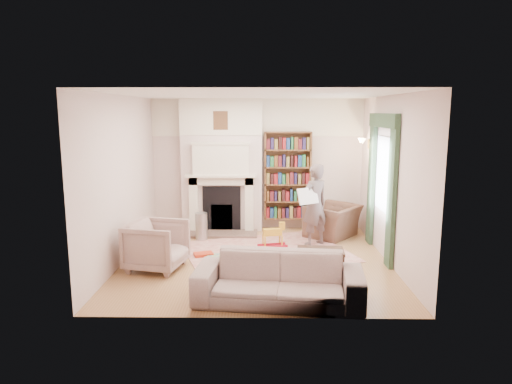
{
  "coord_description": "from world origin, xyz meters",
  "views": [
    {
      "loc": [
        0.11,
        -7.55,
        2.53
      ],
      "look_at": [
        0.0,
        0.25,
        1.15
      ],
      "focal_mm": 32.0,
      "sensor_mm": 36.0,
      "label": 1
    }
  ],
  "objects_px": {
    "man_reading": "(315,205)",
    "bookcase": "(288,176)",
    "sofa": "(279,279)",
    "armchair_left": "(157,245)",
    "paraffin_heater": "(202,226)",
    "rocking_horse": "(272,235)",
    "armchair_reading": "(333,221)",
    "coffee_table": "(320,264)"
  },
  "relations": [
    {
      "from": "sofa",
      "to": "paraffin_heater",
      "type": "distance_m",
      "value": 3.33
    },
    {
      "from": "sofa",
      "to": "man_reading",
      "type": "bearing_deg",
      "value": 80.52
    },
    {
      "from": "bookcase",
      "to": "paraffin_heater",
      "type": "xyz_separation_m",
      "value": [
        -1.75,
        -0.88,
        -0.9
      ]
    },
    {
      "from": "man_reading",
      "to": "paraffin_heater",
      "type": "xyz_separation_m",
      "value": [
        -2.2,
        0.32,
        -0.51
      ]
    },
    {
      "from": "rocking_horse",
      "to": "paraffin_heater",
      "type": "bearing_deg",
      "value": 147.69
    },
    {
      "from": "man_reading",
      "to": "rocking_horse",
      "type": "xyz_separation_m",
      "value": [
        -0.8,
        -0.17,
        -0.55
      ]
    },
    {
      "from": "armchair_left",
      "to": "paraffin_heater",
      "type": "distance_m",
      "value": 1.79
    },
    {
      "from": "armchair_left",
      "to": "coffee_table",
      "type": "relative_size",
      "value": 1.24
    },
    {
      "from": "coffee_table",
      "to": "rocking_horse",
      "type": "height_order",
      "value": "rocking_horse"
    },
    {
      "from": "sofa",
      "to": "paraffin_heater",
      "type": "height_order",
      "value": "sofa"
    },
    {
      "from": "bookcase",
      "to": "armchair_reading",
      "type": "xyz_separation_m",
      "value": [
        0.9,
        -0.6,
        -0.85
      ]
    },
    {
      "from": "sofa",
      "to": "coffee_table",
      "type": "relative_size",
      "value": 3.19
    },
    {
      "from": "paraffin_heater",
      "to": "sofa",
      "type": "bearing_deg",
      "value": -64.5
    },
    {
      "from": "armchair_reading",
      "to": "coffee_table",
      "type": "relative_size",
      "value": 1.43
    },
    {
      "from": "armchair_reading",
      "to": "paraffin_heater",
      "type": "bearing_deg",
      "value": -44.73
    },
    {
      "from": "man_reading",
      "to": "paraffin_heater",
      "type": "distance_m",
      "value": 2.28
    },
    {
      "from": "armchair_reading",
      "to": "bookcase",
      "type": "bearing_deg",
      "value": -84.23
    },
    {
      "from": "bookcase",
      "to": "sofa",
      "type": "xyz_separation_m",
      "value": [
        -0.32,
        -3.88,
        -0.85
      ]
    },
    {
      "from": "sofa",
      "to": "coffee_table",
      "type": "height_order",
      "value": "sofa"
    },
    {
      "from": "armchair_left",
      "to": "paraffin_heater",
      "type": "xyz_separation_m",
      "value": [
        0.49,
        1.72,
        -0.12
      ]
    },
    {
      "from": "man_reading",
      "to": "rocking_horse",
      "type": "height_order",
      "value": "man_reading"
    },
    {
      "from": "coffee_table",
      "to": "rocking_horse",
      "type": "relative_size",
      "value": 1.28
    },
    {
      "from": "man_reading",
      "to": "bookcase",
      "type": "bearing_deg",
      "value": -102.94
    },
    {
      "from": "coffee_table",
      "to": "rocking_horse",
      "type": "distance_m",
      "value": 1.74
    },
    {
      "from": "armchair_reading",
      "to": "man_reading",
      "type": "relative_size",
      "value": 0.64
    },
    {
      "from": "armchair_reading",
      "to": "man_reading",
      "type": "bearing_deg",
      "value": 2.39
    },
    {
      "from": "man_reading",
      "to": "rocking_horse",
      "type": "relative_size",
      "value": 2.88
    },
    {
      "from": "man_reading",
      "to": "coffee_table",
      "type": "xyz_separation_m",
      "value": [
        -0.1,
        -1.76,
        -0.56
      ]
    },
    {
      "from": "rocking_horse",
      "to": "sofa",
      "type": "bearing_deg",
      "value": -102.44
    },
    {
      "from": "paraffin_heater",
      "to": "man_reading",
      "type": "bearing_deg",
      "value": -8.29
    },
    {
      "from": "sofa",
      "to": "man_reading",
      "type": "relative_size",
      "value": 1.42
    },
    {
      "from": "sofa",
      "to": "coffee_table",
      "type": "bearing_deg",
      "value": 60.46
    },
    {
      "from": "bookcase",
      "to": "coffee_table",
      "type": "xyz_separation_m",
      "value": [
        0.35,
        -2.96,
        -0.95
      ]
    },
    {
      "from": "rocking_horse",
      "to": "bookcase",
      "type": "bearing_deg",
      "value": 62.63
    },
    {
      "from": "armchair_reading",
      "to": "coffee_table",
      "type": "bearing_deg",
      "value": 26.2
    },
    {
      "from": "armchair_reading",
      "to": "sofa",
      "type": "xyz_separation_m",
      "value": [
        -1.22,
        -3.28,
        0.0
      ]
    },
    {
      "from": "armchair_left",
      "to": "sofa",
      "type": "distance_m",
      "value": 2.32
    },
    {
      "from": "bookcase",
      "to": "coffee_table",
      "type": "bearing_deg",
      "value": -83.16
    },
    {
      "from": "bookcase",
      "to": "coffee_table",
      "type": "height_order",
      "value": "bookcase"
    },
    {
      "from": "coffee_table",
      "to": "paraffin_heater",
      "type": "xyz_separation_m",
      "value": [
        -2.11,
        2.08,
        0.05
      ]
    },
    {
      "from": "armchair_reading",
      "to": "paraffin_heater",
      "type": "xyz_separation_m",
      "value": [
        -2.65,
        -0.28,
        -0.05
      ]
    },
    {
      "from": "sofa",
      "to": "rocking_horse",
      "type": "bearing_deg",
      "value": 97.19
    }
  ]
}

